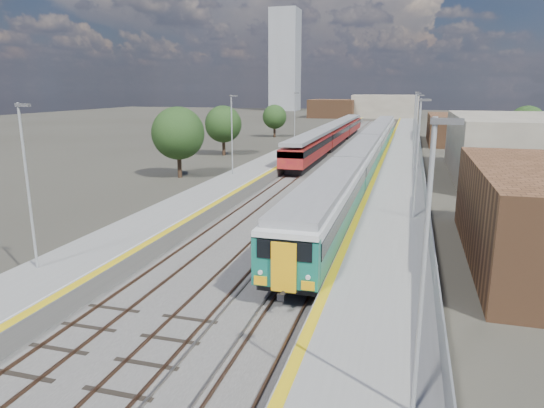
% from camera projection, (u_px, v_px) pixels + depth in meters
% --- Properties ---
extents(ground, '(320.00, 320.00, 0.00)m').
position_uv_depth(ground, '(357.00, 164.00, 59.32)').
color(ground, '#47443A').
rests_on(ground, ground).
extents(ballast_bed, '(10.50, 155.00, 0.06)m').
position_uv_depth(ballast_bed, '(341.00, 161.00, 62.25)').
color(ballast_bed, '#565451').
rests_on(ballast_bed, ground).
extents(tracks, '(8.96, 160.00, 0.17)m').
position_uv_depth(tracks, '(347.00, 158.00, 63.64)').
color(tracks, '#4C3323').
rests_on(tracks, ground).
extents(platform_right, '(4.70, 155.00, 8.52)m').
position_uv_depth(platform_right, '(402.00, 159.00, 60.12)').
color(platform_right, slate).
rests_on(platform_right, ground).
extents(platform_left, '(4.30, 155.00, 8.52)m').
position_uv_depth(platform_left, '(290.00, 155.00, 63.93)').
color(platform_left, slate).
rests_on(platform_left, ground).
extents(buildings, '(72.00, 185.50, 40.00)m').
position_uv_depth(buildings, '(329.00, 83.00, 144.51)').
color(buildings, brown).
rests_on(buildings, ground).
extents(green_train, '(2.89, 80.41, 3.18)m').
position_uv_depth(green_train, '(369.00, 148.00, 57.23)').
color(green_train, black).
rests_on(green_train, ground).
extents(red_train, '(2.81, 56.91, 3.54)m').
position_uv_depth(red_train, '(333.00, 134.00, 75.76)').
color(red_train, black).
rests_on(red_train, ground).
extents(tree_a, '(5.40, 5.40, 7.31)m').
position_uv_depth(tree_a, '(178.00, 133.00, 49.55)').
color(tree_a, '#382619').
rests_on(tree_a, ground).
extents(tree_b, '(5.03, 5.03, 6.82)m').
position_uv_depth(tree_b, '(223.00, 124.00, 66.37)').
color(tree_b, '#382619').
rests_on(tree_b, ground).
extents(tree_c, '(4.50, 4.50, 6.10)m').
position_uv_depth(tree_c, '(275.00, 117.00, 91.18)').
color(tree_c, '#382619').
rests_on(tree_c, ground).
extents(tree_d, '(5.03, 5.03, 6.82)m').
position_uv_depth(tree_d, '(526.00, 124.00, 66.00)').
color(tree_d, '#382619').
rests_on(tree_d, ground).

